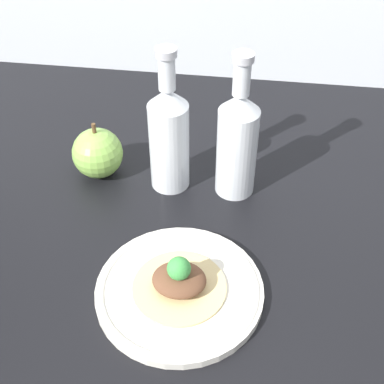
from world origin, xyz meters
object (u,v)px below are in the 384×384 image
plate (179,290)px  cider_bottle_left (169,135)px  plated_food (179,280)px  cider_bottle_right (237,141)px  apple (98,153)px

plate → cider_bottle_left: cider_bottle_left is taller
plated_food → plate: bearing=90.0°
plated_food → cider_bottle_left: cider_bottle_left is taller
plate → cider_bottle_right: bearing=76.1°
plated_food → apple: size_ratio=1.26×
cider_bottle_left → apple: cider_bottle_left is taller
cider_bottle_right → plated_food: bearing=-103.9°
plate → cider_bottle_left: size_ratio=0.93×
apple → plated_food: bearing=-53.5°
plated_food → apple: 31.09cm
plated_food → cider_bottle_right: (5.96, 24.02, 7.22)cm
plated_food → cider_bottle_left: bearing=102.6°
plate → cider_bottle_left: (-5.37, 24.02, 9.44)cm
apple → cider_bottle_left: bearing=-4.2°
apple → cider_bottle_right: bearing=-2.2°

